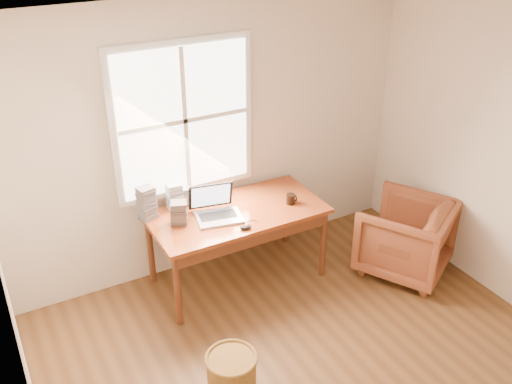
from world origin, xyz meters
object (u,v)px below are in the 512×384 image
wicker_stool (232,376)px  coffee_mug (291,199)px  desk (237,213)px  armchair (405,237)px  laptop (219,203)px

wicker_stool → coffee_mug: bearing=43.7°
desk → armchair: desk is taller
armchair → wicker_stool: bearing=-14.0°
desk → coffee_mug: coffee_mug is taller
wicker_stool → laptop: bearing=67.8°
armchair → laptop: bearing=-48.9°
armchair → wicker_stool: (-2.19, -0.62, -0.19)m
desk → wicker_stool: 1.54m
desk → armchair: size_ratio=1.97×
desk → armchair: 1.67m
coffee_mug → armchair: bearing=-36.8°
desk → laptop: bearing=-165.6°
desk → laptop: 0.28m
wicker_stool → armchair: bearing=15.8°
armchair → laptop: laptop is taller
wicker_stool → desk: bearing=61.2°
laptop → wicker_stool: bearing=-100.7°
armchair → coffee_mug: (-0.99, 0.52, 0.43)m
armchair → laptop: (-1.70, 0.59, 0.54)m
laptop → coffee_mug: 0.71m
wicker_stool → coffee_mug: 1.77m
desk → armchair: bearing=-23.2°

